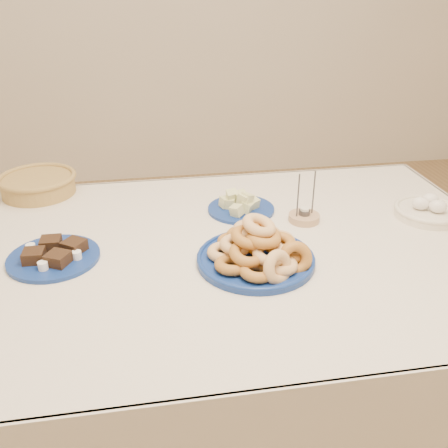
{
  "coord_description": "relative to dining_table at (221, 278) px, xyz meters",
  "views": [
    {
      "loc": [
        -0.2,
        -1.22,
        1.46
      ],
      "look_at": [
        0.0,
        -0.05,
        0.85
      ],
      "focal_mm": 40.0,
      "sensor_mm": 36.0,
      "label": 1
    }
  ],
  "objects": [
    {
      "name": "donut_platter",
      "position": [
        0.08,
        -0.1,
        0.14
      ],
      "size": [
        0.43,
        0.43,
        0.15
      ],
      "rotation": [
        0.0,
        0.0,
        0.43
      ],
      "color": "navy",
      "rests_on": "dining_table"
    },
    {
      "name": "wicker_basket",
      "position": [
        -0.57,
        0.49,
        0.14
      ],
      "size": [
        0.33,
        0.33,
        0.07
      ],
      "rotation": [
        0.0,
        0.0,
        0.29
      ],
      "color": "olive",
      "rests_on": "dining_table"
    },
    {
      "name": "dining_table",
      "position": [
        0.0,
        0.0,
        0.0
      ],
      "size": [
        1.71,
        1.11,
        0.75
      ],
      "color": "brown",
      "rests_on": "ground"
    },
    {
      "name": "egg_bowl",
      "position": [
        0.69,
        0.09,
        0.13
      ],
      "size": [
        0.28,
        0.28,
        0.07
      ],
      "rotation": [
        0.0,
        0.0,
        -0.42
      ],
      "color": "silver",
      "rests_on": "dining_table"
    },
    {
      "name": "brownie_plate",
      "position": [
        -0.46,
        0.01,
        0.12
      ],
      "size": [
        0.3,
        0.3,
        0.04
      ],
      "rotation": [
        0.0,
        0.0,
        -0.23
      ],
      "color": "navy",
      "rests_on": "dining_table"
    },
    {
      "name": "melon_plate",
      "position": [
        0.1,
        0.23,
        0.12
      ],
      "size": [
        0.26,
        0.26,
        0.08
      ],
      "rotation": [
        0.0,
        0.0,
        -0.23
      ],
      "color": "navy",
      "rests_on": "dining_table"
    },
    {
      "name": "candle_holder",
      "position": [
        0.29,
        0.12,
        0.12
      ],
      "size": [
        0.12,
        0.12,
        0.16
      ],
      "rotation": [
        0.0,
        0.0,
        0.26
      ],
      "color": "tan",
      "rests_on": "dining_table"
    },
    {
      "name": "ground",
      "position": [
        0.0,
        0.0,
        -0.64
      ],
      "size": [
        5.0,
        5.0,
        0.0
      ],
      "primitive_type": "plane",
      "color": "olive",
      "rests_on": "ground"
    }
  ]
}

